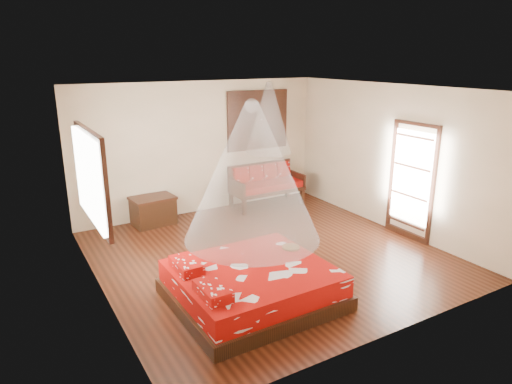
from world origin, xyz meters
TOP-DOWN VIEW (x-y plane):
  - room at (0.00, 0.00)m, footprint 5.54×5.54m
  - bed at (-1.02, -1.20)m, footprint 2.16×1.96m
  - daybed at (1.39, 2.38)m, footprint 1.65×0.73m
  - storage_chest at (-1.22, 2.45)m, footprint 0.89×0.68m
  - shutter_panel at (1.39, 2.72)m, footprint 1.52×0.06m
  - window_left at (-2.71, 0.20)m, footprint 0.10×1.74m
  - glazed_door at (2.72, -0.60)m, footprint 0.08×1.02m
  - wine_tray at (-0.16, -0.91)m, footprint 0.27×0.27m
  - mosquito_net_main at (-1.00, -1.20)m, footprint 1.80×1.80m
  - mosquito_net_daybed at (1.39, 2.25)m, footprint 1.00×1.00m

SIDE VIEW (x-z plane):
  - bed at x=-1.02m, z-range -0.07..0.57m
  - storage_chest at x=-1.22m, z-range 0.00..0.58m
  - daybed at x=1.39m, z-range 0.05..0.99m
  - wine_tray at x=-0.16m, z-range 0.45..0.66m
  - glazed_door at x=2.72m, z-range -0.01..2.15m
  - room at x=0.00m, z-range -0.02..2.82m
  - window_left at x=-2.71m, z-range 1.03..2.37m
  - mosquito_net_main at x=-1.00m, z-range 0.95..2.75m
  - shutter_panel at x=1.39m, z-range 1.24..2.56m
  - mosquito_net_daybed at x=1.39m, z-range 1.25..2.75m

